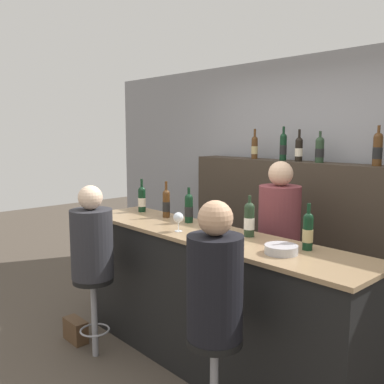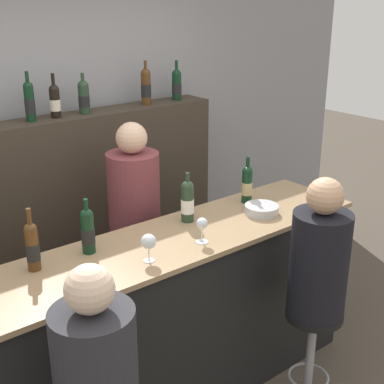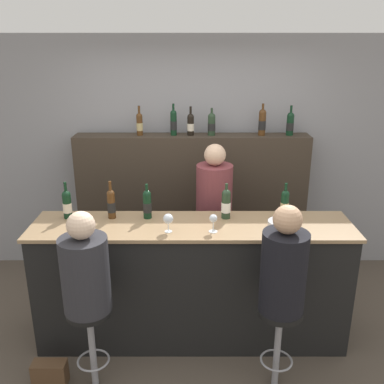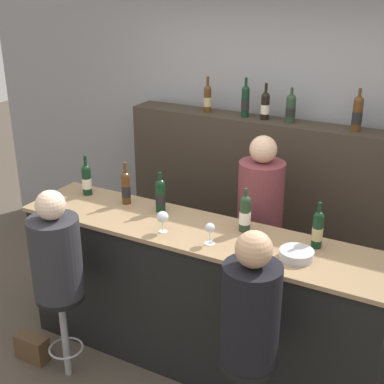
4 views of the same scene
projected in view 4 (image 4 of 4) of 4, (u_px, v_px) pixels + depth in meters
name	position (u px, v px, depth m)	size (l,w,h in m)	color
ground_plane	(178.00, 382.00, 3.82)	(16.00, 16.00, 0.00)	#4C4238
wall_back	(274.00, 145.00, 4.72)	(6.40, 0.05, 2.60)	gray
bar_counter	(197.00, 298.00, 3.84)	(2.65, 0.59, 1.10)	black
back_bar_cabinet	(261.00, 207.00, 4.73)	(2.48, 0.28, 1.59)	#382D23
wine_bottle_counter_0	(87.00, 179.00, 4.16)	(0.07, 0.07, 0.32)	black
wine_bottle_counter_1	(126.00, 187.00, 4.00)	(0.07, 0.07, 0.33)	#4C2D14
wine_bottle_counter_2	(160.00, 195.00, 3.86)	(0.07, 0.07, 0.30)	black
wine_bottle_counter_3	(245.00, 213.00, 3.57)	(0.08, 0.08, 0.31)	#233823
wine_bottle_counter_4	(318.00, 229.00, 3.35)	(0.07, 0.07, 0.31)	black
wine_bottle_backbar_0	(208.00, 98.00, 4.62)	(0.07, 0.07, 0.31)	#4C2D14
wine_bottle_backbar_1	(245.00, 101.00, 4.46)	(0.07, 0.07, 0.33)	black
wine_bottle_backbar_2	(265.00, 105.00, 4.39)	(0.07, 0.07, 0.30)	black
wine_bottle_backbar_3	(291.00, 108.00, 4.29)	(0.08, 0.08, 0.28)	#233823
wine_bottle_backbar_4	(357.00, 113.00, 4.05)	(0.08, 0.08, 0.33)	#4C2D14
wine_glass_0	(163.00, 217.00, 3.56)	(0.08, 0.08, 0.15)	silver
wine_glass_1	(210.00, 229.00, 3.40)	(0.07, 0.07, 0.15)	silver
metal_bowl	(297.00, 254.00, 3.25)	(0.21, 0.21, 0.06)	#B7B7BC
bar_stool_left	(62.00, 313.00, 3.71)	(0.33, 0.33, 0.68)	gray
guest_seated_left	(56.00, 252.00, 3.53)	(0.34, 0.34, 0.76)	#28282D
bar_stool_right	(247.00, 381.00, 3.09)	(0.33, 0.33, 0.68)	gray
guest_seated_right	(251.00, 307.00, 2.90)	(0.33, 0.33, 0.80)	black
bartender	(258.00, 244.00, 4.17)	(0.35, 0.35, 1.63)	brown
handbag	(32.00, 347.00, 4.02)	(0.26, 0.12, 0.20)	#513823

